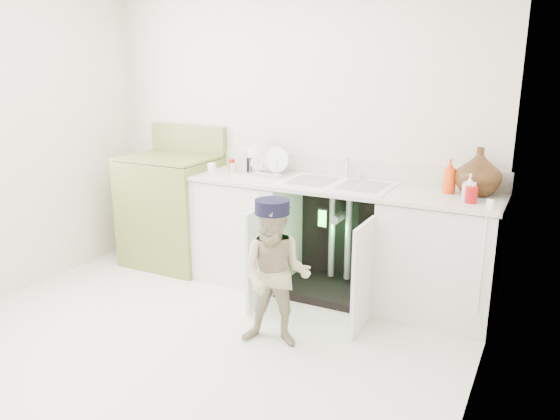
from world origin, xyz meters
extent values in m
plane|color=beige|center=(0.00, 0.00, 0.00)|extent=(3.50, 3.50, 0.00)
cube|color=#EFE2CC|center=(0.00, 1.50, 1.25)|extent=(3.50, 2.50, 0.02)
cube|color=#EFE2CC|center=(1.75, 0.00, 1.25)|extent=(2.50, 3.00, 0.02)
cube|color=white|center=(-0.25, 1.20, 0.43)|extent=(0.80, 0.60, 0.86)
cube|color=white|center=(1.35, 1.20, 0.43)|extent=(0.80, 0.60, 0.86)
cube|color=black|center=(0.55, 1.47, 0.43)|extent=(0.80, 0.06, 0.86)
cube|color=black|center=(0.55, 1.20, 0.03)|extent=(0.80, 0.60, 0.06)
cylinder|color=gray|center=(0.48, 1.30, 0.45)|extent=(0.05, 0.05, 0.70)
cylinder|color=gray|center=(0.62, 1.30, 0.45)|extent=(0.05, 0.05, 0.70)
cylinder|color=gray|center=(0.55, 1.25, 0.62)|extent=(0.07, 0.18, 0.07)
cube|color=white|center=(0.15, 0.70, 0.40)|extent=(0.03, 0.40, 0.76)
cube|color=white|center=(0.95, 0.70, 0.40)|extent=(0.02, 0.40, 0.76)
cube|color=beige|center=(0.55, 1.20, 0.89)|extent=(2.44, 0.64, 0.03)
cube|color=beige|center=(0.55, 1.49, 0.98)|extent=(2.44, 0.02, 0.15)
cube|color=white|center=(0.55, 1.20, 0.90)|extent=(0.85, 0.55, 0.02)
cube|color=gray|center=(0.34, 1.20, 0.91)|extent=(0.34, 0.40, 0.01)
cube|color=gray|center=(0.76, 1.20, 0.91)|extent=(0.34, 0.40, 0.01)
cylinder|color=silver|center=(0.55, 1.42, 0.99)|extent=(0.03, 0.03, 0.17)
cylinder|color=silver|center=(0.55, 1.36, 1.06)|extent=(0.02, 0.14, 0.02)
cylinder|color=silver|center=(0.66, 1.42, 0.94)|extent=(0.04, 0.04, 0.06)
cylinder|color=white|center=(1.68, 0.89, 0.55)|extent=(0.01, 0.01, 0.70)
cube|color=white|center=(1.68, 0.98, 0.93)|extent=(0.04, 0.02, 0.06)
cube|color=silver|center=(-0.15, 1.32, 0.91)|extent=(0.43, 0.29, 0.02)
cylinder|color=silver|center=(-0.18, 1.34, 0.99)|extent=(0.27, 0.10, 0.26)
cylinder|color=white|center=(-0.03, 1.32, 0.98)|extent=(0.21, 0.06, 0.21)
cylinder|color=silver|center=(-0.32, 1.22, 0.98)|extent=(0.01, 0.01, 0.12)
cylinder|color=silver|center=(-0.23, 1.22, 0.98)|extent=(0.01, 0.01, 0.12)
cylinder|color=silver|center=(-0.15, 1.22, 0.98)|extent=(0.01, 0.01, 0.12)
cylinder|color=silver|center=(-0.06, 1.22, 0.98)|extent=(0.01, 0.01, 0.12)
cylinder|color=silver|center=(0.03, 1.22, 0.98)|extent=(0.01, 0.01, 0.12)
imported|color=#4E2D16|center=(1.55, 1.34, 1.07)|extent=(0.32, 0.32, 0.33)
imported|color=#FF460D|center=(1.36, 1.30, 1.02)|extent=(0.10, 0.10, 0.25)
imported|color=white|center=(1.53, 1.14, 0.99)|extent=(0.08, 0.08, 0.18)
cylinder|color=#B20F12|center=(1.55, 1.08, 0.96)|extent=(0.08, 0.08, 0.11)
cylinder|color=#B51B0F|center=(-0.45, 1.28, 0.95)|extent=(0.05, 0.05, 0.10)
cylinder|color=beige|center=(-0.38, 1.20, 0.94)|extent=(0.06, 0.06, 0.08)
cylinder|color=black|center=(-0.30, 1.32, 0.96)|extent=(0.04, 0.04, 0.12)
cube|color=white|center=(-0.53, 1.10, 0.95)|extent=(0.05, 0.05, 0.09)
cube|color=olive|center=(-1.03, 1.18, 0.49)|extent=(0.80, 0.65, 0.97)
cube|color=olive|center=(-1.03, 1.18, 0.99)|extent=(0.80, 0.65, 0.02)
cube|color=olive|center=(-1.03, 1.46, 1.12)|extent=(0.80, 0.06, 0.25)
cylinder|color=black|center=(-1.23, 1.02, 0.98)|extent=(0.18, 0.18, 0.02)
cylinder|color=silver|center=(-1.23, 1.02, 0.99)|extent=(0.21, 0.21, 0.01)
cylinder|color=black|center=(-1.23, 1.33, 0.98)|extent=(0.18, 0.18, 0.02)
cylinder|color=silver|center=(-1.23, 1.33, 0.99)|extent=(0.21, 0.21, 0.01)
cylinder|color=black|center=(-0.83, 1.02, 0.98)|extent=(0.18, 0.18, 0.02)
cylinder|color=silver|center=(-0.83, 1.02, 0.99)|extent=(0.21, 0.21, 0.01)
cylinder|color=black|center=(-0.83, 1.33, 0.98)|extent=(0.18, 0.18, 0.02)
cylinder|color=silver|center=(-0.83, 1.33, 0.99)|extent=(0.21, 0.21, 0.01)
imported|color=tan|center=(0.51, 0.26, 0.48)|extent=(0.54, 0.47, 0.96)
cylinder|color=black|center=(0.51, 0.26, 0.93)|extent=(0.27, 0.27, 0.09)
cube|color=black|center=(0.49, 0.36, 0.90)|extent=(0.19, 0.13, 0.01)
cube|color=black|center=(0.58, 0.86, 0.72)|extent=(0.07, 0.01, 0.14)
cube|color=#26F23F|center=(0.58, 0.85, 0.72)|extent=(0.06, 0.00, 0.12)
camera|label=1|loc=(2.03, -2.63, 1.82)|focal=35.00mm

